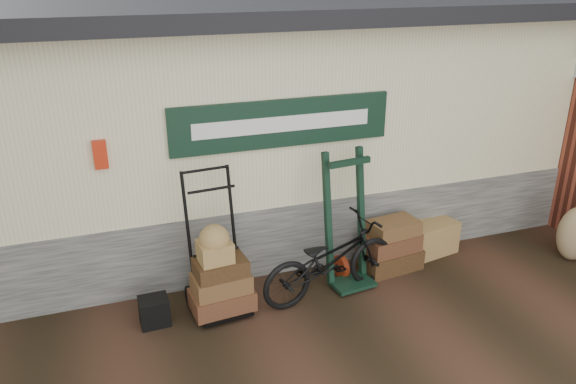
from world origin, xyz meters
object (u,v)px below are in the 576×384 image
(porter_trolley, at_px, (214,242))
(bicycle, at_px, (330,256))
(wicker_hamper, at_px, (430,237))
(suitcase_stack, at_px, (391,244))
(green_barrow, at_px, (347,220))
(black_trunk, at_px, (154,311))

(porter_trolley, xyz_separation_m, bicycle, (1.30, -0.21, -0.31))
(porter_trolley, height_order, wicker_hamper, porter_trolley)
(suitcase_stack, bearing_deg, green_barrow, -171.30)
(suitcase_stack, bearing_deg, bicycle, -161.64)
(porter_trolley, distance_m, suitcase_stack, 2.33)
(green_barrow, bearing_deg, porter_trolley, 173.43)
(suitcase_stack, height_order, black_trunk, suitcase_stack)
(porter_trolley, distance_m, bicycle, 1.35)
(green_barrow, height_order, bicycle, green_barrow)
(porter_trolley, xyz_separation_m, green_barrow, (1.60, 0.01, 0.01))
(wicker_hamper, distance_m, black_trunk, 3.73)
(suitcase_stack, bearing_deg, porter_trolley, -177.18)
(suitcase_stack, height_order, wicker_hamper, suitcase_stack)
(wicker_hamper, bearing_deg, suitcase_stack, -163.96)
(porter_trolley, relative_size, green_barrow, 0.99)
(black_trunk, bearing_deg, green_barrow, 3.09)
(suitcase_stack, distance_m, bicycle, 1.04)
(black_trunk, bearing_deg, porter_trolley, 9.19)
(suitcase_stack, relative_size, bicycle, 0.43)
(suitcase_stack, xyz_separation_m, wicker_hamper, (0.72, 0.21, -0.11))
(black_trunk, distance_m, bicycle, 2.05)
(green_barrow, height_order, suitcase_stack, green_barrow)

